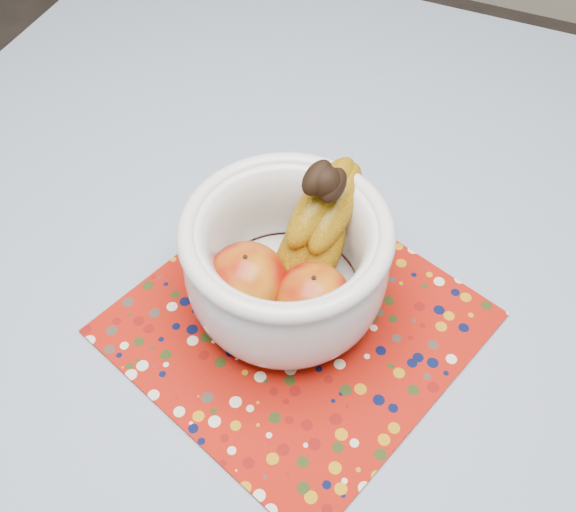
{
  "coord_description": "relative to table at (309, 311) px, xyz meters",
  "views": [
    {
      "loc": [
        0.17,
        -0.48,
        1.44
      ],
      "look_at": [
        -0.01,
        -0.05,
        0.85
      ],
      "focal_mm": 42.0,
      "sensor_mm": 36.0,
      "label": 1
    }
  ],
  "objects": [
    {
      "name": "tablecloth",
      "position": [
        0.0,
        0.0,
        0.08
      ],
      "size": [
        1.32,
        1.32,
        0.01
      ],
      "primitive_type": "cube",
      "color": "slate",
      "rests_on": "table"
    },
    {
      "name": "placemat",
      "position": [
        0.01,
        -0.08,
        0.09
      ],
      "size": [
        0.46,
        0.46,
        0.0
      ],
      "primitive_type": "cube",
      "rotation": [
        0.0,
        0.0,
        -0.33
      ],
      "color": "#981108",
      "rests_on": "tablecloth"
    },
    {
      "name": "fruit_bowl",
      "position": [
        -0.0,
        -0.04,
        0.17
      ],
      "size": [
        0.23,
        0.25,
        0.19
      ],
      "color": "silver",
      "rests_on": "placemat"
    },
    {
      "name": "table",
      "position": [
        0.0,
        0.0,
        0.0
      ],
      "size": [
        1.2,
        1.2,
        0.75
      ],
      "color": "brown",
      "rests_on": "ground"
    }
  ]
}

